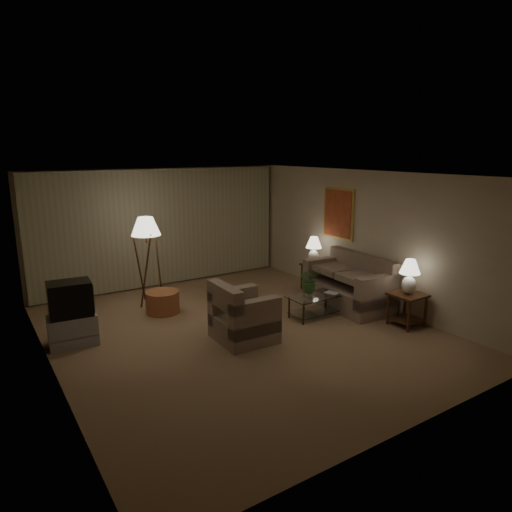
# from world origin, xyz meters

# --- Properties ---
(ground) EXTENTS (7.00, 7.00, 0.00)m
(ground) POSITION_xyz_m (0.00, 0.00, 0.00)
(ground) COLOR #88674B
(ground) RESTS_ON ground
(room_shell) EXTENTS (6.04, 7.02, 2.72)m
(room_shell) POSITION_xyz_m (0.02, 1.51, 1.75)
(room_shell) COLOR beige
(room_shell) RESTS_ON ground
(sofa) EXTENTS (1.99, 1.21, 0.82)m
(sofa) POSITION_xyz_m (2.50, -0.05, 0.41)
(sofa) COLOR gray
(sofa) RESTS_ON ground
(armchair) EXTENTS (0.99, 0.95, 0.79)m
(armchair) POSITION_xyz_m (-0.12, -0.34, 0.39)
(armchair) COLOR gray
(armchair) RESTS_ON ground
(side_table_near) EXTENTS (0.55, 0.55, 0.60)m
(side_table_near) POSITION_xyz_m (2.65, -1.40, 0.41)
(side_table_near) COLOR #35200E
(side_table_near) RESTS_ON ground
(side_table_far) EXTENTS (0.49, 0.41, 0.60)m
(side_table_far) POSITION_xyz_m (2.65, 1.20, 0.40)
(side_table_far) COLOR #35200E
(side_table_far) RESTS_ON ground
(table_lamp_near) EXTENTS (0.37, 0.37, 0.63)m
(table_lamp_near) POSITION_xyz_m (2.65, -1.40, 0.97)
(table_lamp_near) COLOR white
(table_lamp_near) RESTS_ON side_table_near
(table_lamp_far) EXTENTS (0.36, 0.36, 0.61)m
(table_lamp_far) POSITION_xyz_m (2.65, 1.20, 0.96)
(table_lamp_far) COLOR white
(table_lamp_far) RESTS_ON side_table_far
(coffee_table) EXTENTS (1.05, 0.57, 0.41)m
(coffee_table) POSITION_xyz_m (1.58, -0.15, 0.28)
(coffee_table) COLOR silver
(coffee_table) RESTS_ON ground
(tv_cabinet) EXTENTS (0.83, 0.60, 0.50)m
(tv_cabinet) POSITION_xyz_m (-2.55, 1.01, 0.25)
(tv_cabinet) COLOR #969699
(tv_cabinet) RESTS_ON ground
(crt_tv) EXTENTS (0.74, 0.59, 0.56)m
(crt_tv) POSITION_xyz_m (-2.55, 1.01, 0.78)
(crt_tv) COLOR black
(crt_tv) RESTS_ON tv_cabinet
(floor_lamp) EXTENTS (0.58, 0.58, 1.80)m
(floor_lamp) POSITION_xyz_m (-0.80, 2.27, 0.94)
(floor_lamp) COLOR #35200E
(floor_lamp) RESTS_ON ground
(ottoman) EXTENTS (0.65, 0.65, 0.43)m
(ottoman) POSITION_xyz_m (-0.77, 1.62, 0.21)
(ottoman) COLOR #9A5234
(ottoman) RESTS_ON ground
(vase) EXTENTS (0.16, 0.16, 0.15)m
(vase) POSITION_xyz_m (1.43, -0.15, 0.49)
(vase) COLOR white
(vase) RESTS_ON coffee_table
(flowers) EXTENTS (0.53, 0.50, 0.47)m
(flowers) POSITION_xyz_m (1.43, -0.15, 0.80)
(flowers) COLOR #3C6F31
(flowers) RESTS_ON vase
(book) EXTENTS (0.24, 0.29, 0.02)m
(book) POSITION_xyz_m (1.83, -0.25, 0.42)
(book) COLOR olive
(book) RESTS_ON coffee_table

